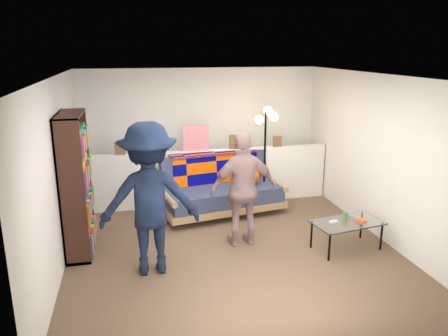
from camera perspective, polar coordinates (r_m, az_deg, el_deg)
The scene contains 10 objects.
ground at distance 6.41m, azimuth 0.78°, elevation -10.03°, with size 5.00×5.00×0.00m, color brown.
room_shell at distance 6.34m, azimuth -0.14°, elevation 5.59°, with size 4.60×5.05×2.45m.
half_wall_ledge at distance 7.88m, azimuth -2.19°, elevation -1.20°, with size 4.45×0.15×1.00m, color silver.
ledge_decor at distance 7.66m, azimuth -3.88°, elevation 3.51°, with size 2.97×0.02×0.45m.
futon_sofa at distance 7.49m, azimuth -0.27°, elevation -2.79°, with size 2.19×1.31×0.88m.
bookshelf at distance 6.27m, azimuth -18.75°, elevation -2.61°, with size 0.32×0.97×1.94m.
coffee_table at distance 6.40m, azimuth 15.83°, elevation -6.99°, with size 1.05×0.69×0.50m.
floor_lamp at distance 7.57m, azimuth 5.50°, elevation 4.02°, with size 0.35×0.33×1.79m.
person_left at distance 5.45m, azimuth -9.72°, elevation -4.04°, with size 1.24×0.71×1.92m, color black.
person_right at distance 6.17m, azimuth 2.58°, elevation -2.80°, with size 0.97×0.40×1.65m, color #C78084.
Camera 1 is at (-1.33, -5.63, 2.76)m, focal length 35.00 mm.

